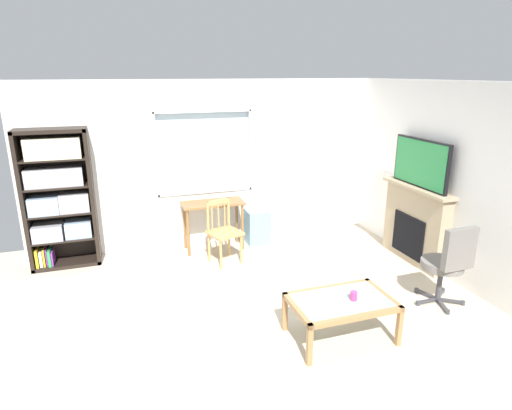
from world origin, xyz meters
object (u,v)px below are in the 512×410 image
object	(u,v)px
wooden_chair	(223,231)
tv	(421,163)
bookshelf	(58,195)
desk_under_window	(213,211)
fireplace	(415,224)
plastic_drawer_unit	(257,226)
sippy_cup	(354,296)
office_chair	(448,261)
coffee_table	(341,305)

from	to	relation	value
wooden_chair	tv	xyz separation A→B (m)	(2.57, -0.81, 0.97)
bookshelf	desk_under_window	xyz separation A→B (m)	(2.11, -0.11, -0.41)
fireplace	bookshelf	bearing A→B (deg)	163.07
desk_under_window	wooden_chair	distance (m)	0.54
plastic_drawer_unit	sippy_cup	size ratio (longest dim) A/B	6.01
fireplace	sippy_cup	size ratio (longest dim) A/B	14.13
office_chair	wooden_chair	bearing A→B (deg)	137.01
bookshelf	desk_under_window	bearing A→B (deg)	-2.90
tv	office_chair	xyz separation A→B (m)	(-0.44, -1.17, -0.88)
office_chair	sippy_cup	size ratio (longest dim) A/B	11.11
plastic_drawer_unit	tv	distance (m)	2.61
bookshelf	wooden_chair	xyz separation A→B (m)	(2.14, -0.62, -0.56)
tv	plastic_drawer_unit	bearing A→B (deg)	143.70
bookshelf	tv	xyz separation A→B (m)	(4.70, -1.44, 0.41)
wooden_chair	sippy_cup	bearing A→B (deg)	-70.59
desk_under_window	sippy_cup	world-z (taller)	desk_under_window
tv	wooden_chair	bearing A→B (deg)	162.38
desk_under_window	sippy_cup	size ratio (longest dim) A/B	10.31
office_chair	tv	bearing A→B (deg)	69.59
office_chair	plastic_drawer_unit	bearing A→B (deg)	119.50
plastic_drawer_unit	sippy_cup	xyz separation A→B (m)	(0.09, -2.78, 0.21)
fireplace	wooden_chair	bearing A→B (deg)	162.50
office_chair	coffee_table	bearing A→B (deg)	-172.59
sippy_cup	desk_under_window	bearing A→B (deg)	106.46
wooden_chair	sippy_cup	xyz separation A→B (m)	(0.78, -2.21, 0.01)
desk_under_window	wooden_chair	bearing A→B (deg)	-87.03
desk_under_window	plastic_drawer_unit	bearing A→B (deg)	4.01
bookshelf	desk_under_window	size ratio (longest dim) A/B	2.06
wooden_chair	sippy_cup	world-z (taller)	wooden_chair
desk_under_window	office_chair	size ratio (longest dim) A/B	0.93
plastic_drawer_unit	office_chair	distance (m)	2.95
wooden_chair	office_chair	size ratio (longest dim) A/B	0.90
fireplace	sippy_cup	distance (m)	2.28
bookshelf	sippy_cup	xyz separation A→B (m)	(2.92, -2.83, -0.55)
fireplace	desk_under_window	bearing A→B (deg)	153.00
plastic_drawer_unit	sippy_cup	distance (m)	2.79
fireplace	tv	size ratio (longest dim) A/B	1.21
wooden_chair	office_chair	distance (m)	2.91
tv	office_chair	bearing A→B (deg)	-110.41
fireplace	office_chair	bearing A→B (deg)	-111.19
desk_under_window	coffee_table	world-z (taller)	desk_under_window
bookshelf	wooden_chair	size ratio (longest dim) A/B	2.13
plastic_drawer_unit	office_chair	xyz separation A→B (m)	(1.44, -2.55, 0.28)
office_chair	fireplace	bearing A→B (deg)	68.81
wooden_chair	office_chair	world-z (taller)	office_chair
desk_under_window	fireplace	xyz separation A→B (m)	(2.61, -1.33, -0.06)
tv	desk_under_window	bearing A→B (deg)	152.83
wooden_chair	fireplace	world-z (taller)	fireplace
coffee_table	office_chair	bearing A→B (deg)	7.41
tv	bookshelf	bearing A→B (deg)	163.01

